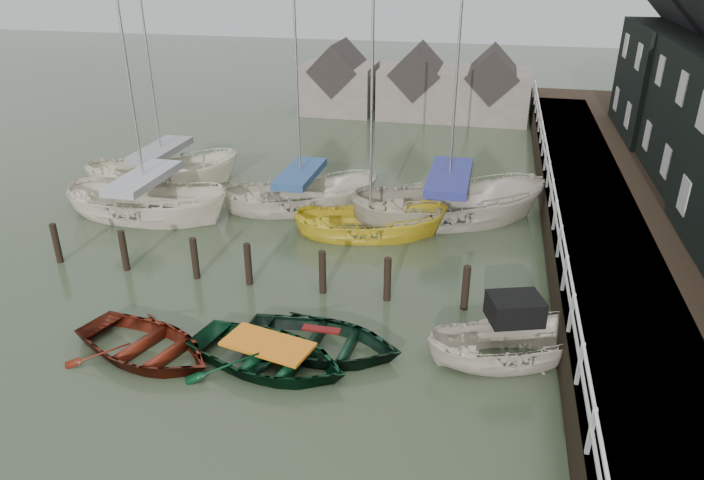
% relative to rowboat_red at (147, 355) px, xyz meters
% --- Properties ---
extents(ground, '(120.00, 120.00, 0.00)m').
position_rel_rowboat_red_xyz_m(ground, '(2.40, 1.20, 0.00)').
color(ground, '#2B3723').
rests_on(ground, ground).
extents(pier, '(3.04, 32.00, 2.70)m').
position_rel_rowboat_red_xyz_m(pier, '(11.88, 11.20, 0.71)').
color(pier, black).
rests_on(pier, ground).
extents(mooring_pilings, '(13.72, 0.22, 1.80)m').
position_rel_rowboat_red_xyz_m(mooring_pilings, '(1.29, 4.20, 0.50)').
color(mooring_pilings, black).
rests_on(mooring_pilings, ground).
extents(far_sheds, '(14.00, 4.08, 4.39)m').
position_rel_rowboat_red_xyz_m(far_sheds, '(3.23, 27.20, 1.86)').
color(far_sheds, '#665B51').
rests_on(far_sheds, ground).
extents(rowboat_red, '(4.85, 4.08, 0.86)m').
position_rel_rowboat_red_xyz_m(rowboat_red, '(0.00, 0.00, 0.00)').
color(rowboat_red, '#52170B').
rests_on(rowboat_red, ground).
extents(rowboat_green, '(4.91, 3.98, 0.90)m').
position_rel_rowboat_red_xyz_m(rowboat_green, '(3.26, 0.29, 0.00)').
color(rowboat_green, black).
rests_on(rowboat_green, ground).
extents(rowboat_dkgreen, '(4.50, 3.37, 0.89)m').
position_rel_rowboat_red_xyz_m(rowboat_dkgreen, '(4.40, 1.18, 0.00)').
color(rowboat_dkgreen, black).
rests_on(rowboat_dkgreen, ground).
extents(motorboat, '(4.66, 2.97, 2.60)m').
position_rel_rowboat_red_xyz_m(motorboat, '(9.20, 1.88, 0.09)').
color(motorboat, beige).
rests_on(motorboat, ground).
extents(sailboat_a, '(7.00, 2.86, 10.53)m').
position_rel_rowboat_red_xyz_m(sailboat_a, '(-4.72, 8.51, 0.06)').
color(sailboat_a, silver).
rests_on(sailboat_a, ground).
extents(sailboat_b, '(6.76, 4.67, 11.64)m').
position_rel_rowboat_red_xyz_m(sailboat_b, '(0.91, 10.70, 0.06)').
color(sailboat_b, beige).
rests_on(sailboat_b, ground).
extents(sailboat_c, '(5.94, 3.25, 10.72)m').
position_rel_rowboat_red_xyz_m(sailboat_c, '(4.17, 8.74, 0.02)').
color(sailboat_c, gold).
rests_on(sailboat_c, ground).
extents(sailboat_d, '(8.15, 5.26, 13.49)m').
position_rel_rowboat_red_xyz_m(sailboat_d, '(6.81, 10.81, 0.06)').
color(sailboat_d, '#BBB19F').
rests_on(sailboat_d, ground).
extents(sailboat_e, '(7.17, 4.65, 10.31)m').
position_rel_rowboat_red_xyz_m(sailboat_e, '(-5.97, 12.15, 0.06)').
color(sailboat_e, beige).
rests_on(sailboat_e, ground).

